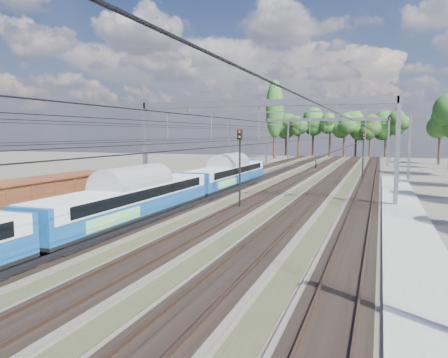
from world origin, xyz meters
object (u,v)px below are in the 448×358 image
(freight_boxcar, at_px, (39,201))
(signal_far, at_px, (363,151))
(signal_near, at_px, (240,159))
(worker, at_px, (316,165))
(emu_train, at_px, (130,193))

(freight_boxcar, bearing_deg, signal_far, 65.16)
(signal_far, bearing_deg, signal_near, -94.16)
(worker, distance_m, signal_far, 18.52)
(signal_near, height_order, signal_far, signal_near)
(emu_train, xyz_separation_m, signal_near, (4.26, 9.33, 1.73))
(signal_near, distance_m, signal_far, 26.24)
(emu_train, height_order, worker, emu_train)
(freight_boxcar, relative_size, worker, 8.04)
(emu_train, xyz_separation_m, freight_boxcar, (-4.50, -2.91, -0.31))
(freight_boxcar, relative_size, signal_far, 2.07)
(worker, relative_size, signal_far, 0.26)
(freight_boxcar, relative_size, signal_near, 1.97)
(freight_boxcar, distance_m, worker, 54.24)
(emu_train, xyz_separation_m, worker, (4.57, 50.56, -1.49))
(freight_boxcar, bearing_deg, worker, 80.37)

